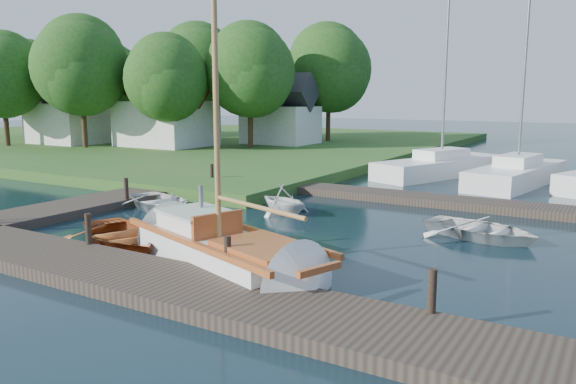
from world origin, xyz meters
The scene contains 28 objects.
ground centered at (0.00, 0.00, 0.00)m, with size 160.00×160.00×0.00m, color black.
near_dock centered at (0.00, -6.00, 0.15)m, with size 18.00×2.20×0.30m, color #30261E.
left_dock centered at (-8.00, 2.00, 0.15)m, with size 2.20×18.00×0.30m, color #30261E.
far_dock centered at (2.00, 6.50, 0.15)m, with size 14.00×1.60×0.30m, color #30261E.
shore centered at (-28.00, 22.00, 0.25)m, with size 50.00×40.00×0.50m, color #265A1C.
mooring_post_1 centered at (-3.00, -5.00, 0.70)m, with size 0.16×0.16×0.80m, color black.
mooring_post_2 centered at (1.50, -5.00, 0.70)m, with size 0.16×0.16×0.80m, color black.
mooring_post_3 centered at (6.00, -5.00, 0.70)m, with size 0.16×0.16×0.80m, color black.
mooring_post_4 centered at (-7.00, 0.00, 0.70)m, with size 0.16×0.16×0.80m, color black.
mooring_post_5 centered at (-7.00, 5.00, 0.70)m, with size 0.16×0.16×0.80m, color black.
sailboat centered at (0.72, -3.99, 0.34)m, with size 7.40×4.18×9.83m.
dinghy centered at (-3.05, -3.86, 0.40)m, with size 2.75×3.86×0.80m, color brown.
tender_a centered at (-5.65, 0.34, 0.37)m, with size 2.57×3.60×0.75m, color white.
tender_b centered at (-1.42, 2.05, 0.58)m, with size 1.89×2.19×1.15m, color white.
tender_c centered at (5.27, 2.12, 0.35)m, with size 2.42×3.40×0.70m, color white.
marina_boat_1 centered at (0.59, 14.27, 0.56)m, with size 5.06×8.68×10.51m.
marina_boat_2 centered at (4.46, 13.23, 0.57)m, with size 3.48×8.12×11.23m.
house_a centered at (-20.00, 16.00, 2.96)m, with size 6.30×5.00×6.29m.
house_b centered at (-28.00, 14.00, 2.77)m, with size 5.77×4.50×5.79m.
house_c centered at (-14.00, 22.00, 2.58)m, with size 5.25×4.00×5.28m.
tree_0 centered at (-30.00, 10.05, 5.53)m, with size 6.12×6.07×8.28m.
tree_1 centered at (-24.00, 12.05, 6.09)m, with size 6.70×6.70×9.20m.
tree_2 centered at (-18.00, 14.05, 5.25)m, with size 5.83×5.75×7.82m.
tree_3 centered at (-14.00, 18.05, 5.81)m, with size 6.41×6.38×8.74m.
tree_4 centered at (-22.00, 22.05, 6.37)m, with size 7.01×7.01×9.66m.
tree_5 centered at (-30.00, 20.05, 5.42)m, with size 6.00×5.94×8.10m.
tree_6 centered at (-36.00, 16.05, 5.64)m, with size 6.24×6.20×8.46m.
tree_7 centered at (-12.00, 26.05, 6.20)m, with size 6.83×6.83×9.38m.
Camera 1 is at (8.72, -14.38, 4.09)m, focal length 35.00 mm.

